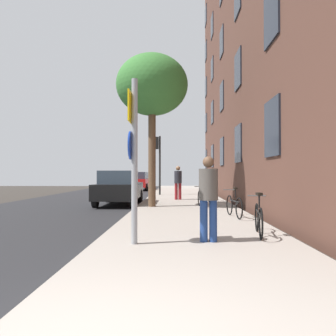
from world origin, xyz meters
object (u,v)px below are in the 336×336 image
(traffic_light, at_px, (158,155))
(tree_near, at_px, (152,86))
(car_1, at_px, (139,181))
(sign_post, at_px, (133,150))
(bicycle_1, at_px, (234,205))
(bicycle_2, at_px, (202,198))
(bicycle_0, at_px, (259,218))
(pedestrian_0, at_px, (208,193))
(car_0, at_px, (119,187))
(pedestrian_1, at_px, (178,180))
(bicycle_3, at_px, (209,193))
(bicycle_4, at_px, (208,190))

(traffic_light, xyz_separation_m, tree_near, (0.14, -7.43, 2.45))
(car_1, bearing_deg, sign_post, -83.64)
(traffic_light, xyz_separation_m, bicycle_1, (2.99, -10.64, -2.24))
(bicycle_1, distance_m, car_1, 18.91)
(bicycle_2, bearing_deg, bicycle_0, -82.48)
(pedestrian_0, height_order, car_1, pedestrian_0)
(car_0, bearing_deg, tree_near, -47.23)
(bicycle_2, xyz_separation_m, pedestrian_0, (-0.40, -6.70, 0.62))
(pedestrian_0, bearing_deg, pedestrian_1, 92.96)
(sign_post, relative_size, pedestrian_0, 1.88)
(tree_near, relative_size, bicycle_0, 3.96)
(tree_near, bearing_deg, pedestrian_1, 72.69)
(car_1, bearing_deg, traffic_light, -74.02)
(sign_post, relative_size, tree_near, 0.51)
(bicycle_3, distance_m, pedestrian_1, 1.88)
(pedestrian_1, distance_m, car_1, 11.90)
(car_0, bearing_deg, bicycle_2, -28.51)
(tree_near, distance_m, bicycle_1, 6.36)
(traffic_light, distance_m, car_1, 8.08)
(bicycle_4, bearing_deg, pedestrian_1, -129.02)
(bicycle_4, xyz_separation_m, car_0, (-4.60, -3.96, 0.36))
(car_1, bearing_deg, bicycle_2, -73.96)
(bicycle_0, xyz_separation_m, bicycle_2, (-0.79, 6.00, -0.01))
(sign_post, relative_size, bicycle_2, 1.95)
(bicycle_0, height_order, pedestrian_1, pedestrian_1)
(sign_post, height_order, tree_near, tree_near)
(bicycle_0, bearing_deg, car_0, 119.50)
(bicycle_1, xyz_separation_m, bicycle_2, (-0.79, 3.00, -0.01))
(traffic_light, xyz_separation_m, bicycle_0, (2.99, -13.63, -2.23))
(bicycle_1, relative_size, pedestrian_0, 0.99)
(bicycle_3, distance_m, car_0, 4.51)
(bicycle_4, bearing_deg, traffic_light, 151.74)
(bicycle_3, bearing_deg, pedestrian_1, 153.22)
(pedestrian_0, relative_size, car_0, 0.41)
(traffic_light, bearing_deg, sign_post, -88.81)
(bicycle_2, bearing_deg, bicycle_3, 78.09)
(bicycle_0, bearing_deg, sign_post, -160.82)
(bicycle_1, relative_size, bicycle_4, 1.01)
(bicycle_2, height_order, bicycle_4, bicycle_4)
(pedestrian_1, relative_size, car_0, 0.42)
(bicycle_0, distance_m, bicycle_1, 3.00)
(pedestrian_0, bearing_deg, bicycle_0, 30.50)
(bicycle_1, xyz_separation_m, bicycle_4, (0.06, 9.00, -0.01))
(tree_near, bearing_deg, bicycle_3, 46.02)
(bicycle_0, xyz_separation_m, pedestrian_0, (-1.19, -0.70, 0.61))
(bicycle_1, bearing_deg, car_0, 132.03)
(sign_post, distance_m, bicycle_4, 13.30)
(bicycle_1, xyz_separation_m, pedestrian_1, (-1.73, 6.80, 0.64))
(bicycle_2, distance_m, pedestrian_0, 6.74)
(tree_near, bearing_deg, car_1, 98.75)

